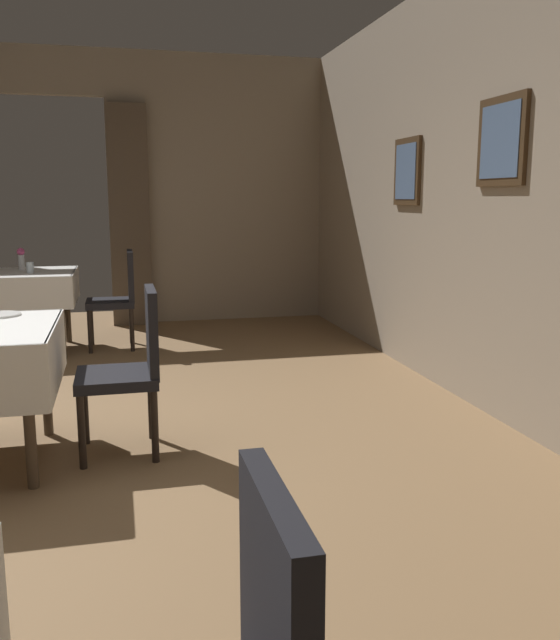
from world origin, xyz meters
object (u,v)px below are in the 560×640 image
plate_mid_c (0,315)px  chair_mid_right (131,363)px  dining_table_far (3,283)px  chair_far_right (119,294)px  flower_vase_far (21,258)px  glass_far_b (30,268)px

plate_mid_c → chair_mid_right: bearing=-26.6°
dining_table_far → chair_far_right: size_ratio=1.38×
chair_mid_right → flower_vase_far: 3.12m
plate_mid_c → glass_far_b: 2.31m
dining_table_far → flower_vase_far: bearing=45.4°
chair_far_right → dining_table_far: bearing=178.7°
glass_far_b → chair_far_right: bearing=7.9°
dining_table_far → chair_mid_right: chair_mid_right is taller
dining_table_far → chair_far_right: 1.04m
dining_table_far → flower_vase_far: (0.15, 0.16, 0.21)m
chair_mid_right → glass_far_b: chair_mid_right is taller
chair_mid_right → flower_vase_far: (-0.94, 2.96, 0.35)m
flower_vase_far → glass_far_b: flower_vase_far is taller
chair_mid_right → chair_far_right: same height
chair_far_right → chair_mid_right: bearing=-88.8°
glass_far_b → dining_table_far: bearing=153.6°
chair_far_right → plate_mid_c: size_ratio=3.98×
chair_mid_right → chair_far_right: bearing=91.2°
plate_mid_c → glass_far_b: size_ratio=2.33×
flower_vase_far → glass_far_b: size_ratio=2.07×
flower_vase_far → plate_mid_c: bearing=-85.4°
chair_far_right → glass_far_b: 0.82m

